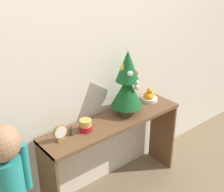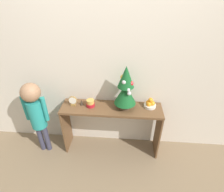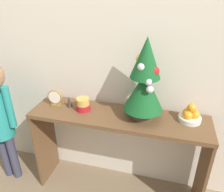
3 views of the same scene
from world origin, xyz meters
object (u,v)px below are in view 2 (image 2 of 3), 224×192
object	(u,v)px
fruit_bowl	(150,104)
figurine	(82,102)
singing_bowl	(90,103)
child_figure	(35,109)
mini_tree	(126,89)
desk_clock	(73,101)

from	to	relation	value
fruit_bowl	figurine	xyz separation A→B (m)	(-0.87, -0.03, -0.00)
singing_bowl	child_figure	world-z (taller)	child_figure
mini_tree	desk_clock	xyz separation A→B (m)	(-0.66, -0.01, -0.21)
fruit_bowl	child_figure	distance (m)	1.44
mini_tree	desk_clock	distance (m)	0.69
fruit_bowl	figurine	world-z (taller)	fruit_bowl
figurine	desk_clock	bearing A→B (deg)	-170.07
singing_bowl	figurine	xyz separation A→B (m)	(-0.12, 0.02, -0.00)
fruit_bowl	singing_bowl	distance (m)	0.75
singing_bowl	desk_clock	bearing A→B (deg)	179.80
singing_bowl	fruit_bowl	bearing A→B (deg)	3.79
mini_tree	fruit_bowl	world-z (taller)	mini_tree
mini_tree	figurine	bearing A→B (deg)	178.88
desk_clock	fruit_bowl	bearing A→B (deg)	2.88
mini_tree	child_figure	size ratio (longest dim) A/B	0.52
mini_tree	child_figure	world-z (taller)	mini_tree
mini_tree	figurine	size ratio (longest dim) A/B	6.72
singing_bowl	desk_clock	world-z (taller)	desk_clock
child_figure	fruit_bowl	bearing A→B (deg)	6.43
mini_tree	fruit_bowl	size ratio (longest dim) A/B	3.70
figurine	child_figure	size ratio (longest dim) A/B	0.08
child_figure	desk_clock	bearing A→B (deg)	13.80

